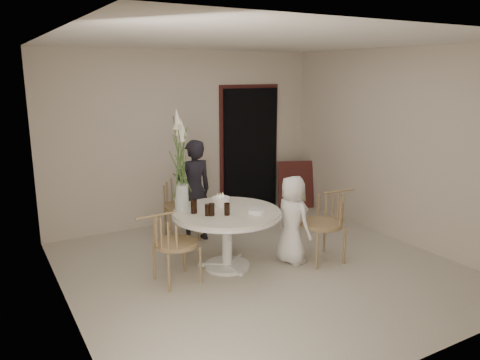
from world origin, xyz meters
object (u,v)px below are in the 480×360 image
boy (292,220)px  chair_far (179,198)px  table (227,220)px  chair_right (330,215)px  flower_vase (181,165)px  chair_left (166,238)px  girl (194,191)px  birthday_cake (221,202)px

boy → chair_far: bearing=19.3°
table → chair_far: 1.37m
chair_far → chair_right: bearing=-43.7°
chair_right → flower_vase: size_ratio=0.74×
chair_far → chair_left: (-0.76, -1.45, -0.02)m
chair_far → chair_right: 2.22m
chair_far → girl: bearing=-61.3°
girl → chair_left: bearing=50.2°
flower_vase → girl: bearing=56.3°
chair_far → girl: (0.10, -0.30, 0.16)m
chair_right → table: bearing=-104.9°
chair_right → flower_vase: flower_vase is taller
chair_right → boy: bearing=-104.6°
chair_right → girl: size_ratio=0.63×
flower_vase → chair_right: bearing=-23.1°
table → chair_far: (-0.05, 1.37, -0.05)m
chair_right → girl: 1.93m
table → chair_left: 0.82m
chair_left → girl: (0.86, 1.15, 0.18)m
chair_left → boy: boy is taller
chair_right → birthday_cake: size_ratio=4.00×
chair_right → boy: 0.50m
chair_far → birthday_cake: size_ratio=3.86×
table → chair_far: chair_far is taller
chair_far → flower_vase: flower_vase is taller
chair_right → chair_left: (-2.07, 0.35, -0.04)m
table → boy: boy is taller
birthday_cake → flower_vase: bearing=170.6°
birthday_cake → table: bearing=-99.2°
girl → flower_vase: 1.07m
chair_right → chair_left: 2.10m
girl → boy: bearing=116.0°
chair_far → birthday_cake: bearing=-75.5°
birthday_cake → boy: bearing=-33.4°
table → chair_right: chair_right is taller
boy → chair_left: bearing=75.5°
table → girl: (0.05, 1.07, 0.11)m
chair_left → flower_vase: 0.90m
chair_left → birthday_cake: size_ratio=3.75×
chair_far → chair_left: size_ratio=1.03×
girl → flower_vase: bearing=53.5°
girl → birthday_cake: bearing=86.2°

